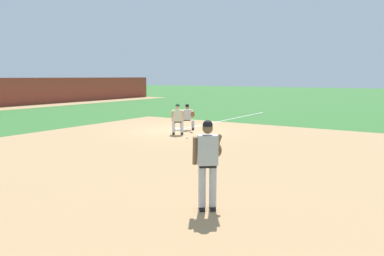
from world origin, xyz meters
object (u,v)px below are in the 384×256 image
(first_base_bag, at_px, (178,130))
(baseball, at_px, (187,138))
(pitcher, at_px, (208,159))
(baserunner, at_px, (178,118))
(first_baseman, at_px, (188,116))

(first_base_bag, xyz_separation_m, baseball, (-1.86, -1.78, -0.01))
(baseball, bearing_deg, pitcher, -143.90)
(first_base_bag, xyz_separation_m, pitcher, (-9.07, -7.03, 1.01))
(pitcher, bearing_deg, first_base_bag, 37.80)
(baserunner, bearing_deg, baseball, -127.71)
(first_baseman, xyz_separation_m, baserunner, (-1.49, -0.42, 0.06))
(pitcher, distance_m, baserunner, 10.18)
(pitcher, height_order, baserunner, pitcher)
(pitcher, bearing_deg, baserunner, 38.14)
(pitcher, relative_size, first_baseman, 1.39)
(first_base_bag, bearing_deg, first_baseman, -37.99)
(first_base_bag, relative_size, pitcher, 0.20)
(first_baseman, bearing_deg, first_base_bag, 142.01)
(pitcher, distance_m, first_baseman, 11.62)
(first_base_bag, xyz_separation_m, first_baseman, (0.42, -0.33, 0.69))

